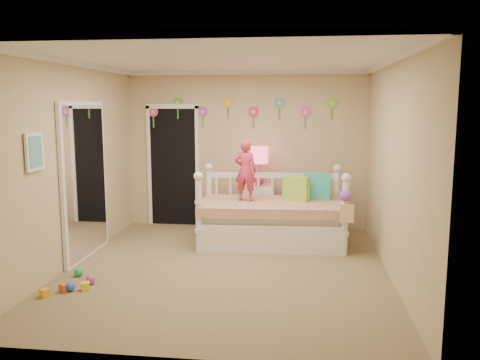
# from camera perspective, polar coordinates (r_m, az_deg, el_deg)

# --- Properties ---
(floor) EXTENTS (4.00, 4.50, 0.01)m
(floor) POSITION_cam_1_polar(r_m,az_deg,el_deg) (6.35, -1.58, -10.21)
(floor) COLOR #7F684C
(floor) RESTS_ON ground
(ceiling) EXTENTS (4.00, 4.50, 0.01)m
(ceiling) POSITION_cam_1_polar(r_m,az_deg,el_deg) (6.04, -1.68, 13.85)
(ceiling) COLOR white
(ceiling) RESTS_ON floor
(back_wall) EXTENTS (4.00, 0.01, 2.60)m
(back_wall) POSITION_cam_1_polar(r_m,az_deg,el_deg) (8.28, 0.70, 3.44)
(back_wall) COLOR tan
(back_wall) RESTS_ON floor
(left_wall) EXTENTS (0.01, 4.50, 2.60)m
(left_wall) POSITION_cam_1_polar(r_m,az_deg,el_deg) (6.66, -18.92, 1.69)
(left_wall) COLOR tan
(left_wall) RESTS_ON floor
(right_wall) EXTENTS (0.01, 4.50, 2.60)m
(right_wall) POSITION_cam_1_polar(r_m,az_deg,el_deg) (6.09, 17.32, 1.15)
(right_wall) COLOR tan
(right_wall) RESTS_ON floor
(crown_molding) EXTENTS (4.00, 4.50, 0.06)m
(crown_molding) POSITION_cam_1_polar(r_m,az_deg,el_deg) (6.03, -1.68, 13.56)
(crown_molding) COLOR white
(crown_molding) RESTS_ON ceiling
(daybed) EXTENTS (2.18, 1.24, 1.16)m
(daybed) POSITION_cam_1_polar(r_m,az_deg,el_deg) (7.32, 3.67, -2.98)
(daybed) COLOR white
(daybed) RESTS_ON floor
(pillow_turquoise) EXTENTS (0.40, 0.18, 0.39)m
(pillow_turquoise) POSITION_cam_1_polar(r_m,az_deg,el_deg) (7.52, 8.92, -0.74)
(pillow_turquoise) COLOR #23B09F
(pillow_turquoise) RESTS_ON daybed
(pillow_lime) EXTENTS (0.41, 0.28, 0.36)m
(pillow_lime) POSITION_cam_1_polar(r_m,az_deg,el_deg) (7.37, 6.49, -0.99)
(pillow_lime) COLOR #9DC93D
(pillow_lime) RESTS_ON daybed
(child) EXTENTS (0.36, 0.26, 0.90)m
(child) POSITION_cam_1_polar(r_m,az_deg,el_deg) (7.26, 0.64, 1.08)
(child) COLOR #D12F51
(child) RESTS_ON daybed
(nightstand) EXTENTS (0.46, 0.35, 0.77)m
(nightstand) POSITION_cam_1_polar(r_m,az_deg,el_deg) (8.08, 2.23, -3.27)
(nightstand) COLOR white
(nightstand) RESTS_ON floor
(table_lamp) EXTENTS (0.28, 0.28, 0.62)m
(table_lamp) POSITION_cam_1_polar(r_m,az_deg,el_deg) (7.96, 2.27, 2.34)
(table_lamp) COLOR #F42088
(table_lamp) RESTS_ON nightstand
(closet_doorway) EXTENTS (0.90, 0.04, 2.07)m
(closet_doorway) POSITION_cam_1_polar(r_m,az_deg,el_deg) (8.52, -7.71, 1.71)
(closet_doorway) COLOR black
(closet_doorway) RESTS_ON back_wall
(flower_decals) EXTENTS (3.40, 0.02, 0.50)m
(flower_decals) POSITION_cam_1_polar(r_m,az_deg,el_deg) (8.24, 0.07, 7.87)
(flower_decals) COLOR #B2668C
(flower_decals) RESTS_ON back_wall
(mirror_closet) EXTENTS (0.07, 1.30, 2.10)m
(mirror_closet) POSITION_cam_1_polar(r_m,az_deg,el_deg) (6.94, -17.45, -0.06)
(mirror_closet) COLOR white
(mirror_closet) RESTS_ON left_wall
(wall_picture) EXTENTS (0.05, 0.34, 0.42)m
(wall_picture) POSITION_cam_1_polar(r_m,az_deg,el_deg) (5.82, -22.62, 3.03)
(wall_picture) COLOR white
(wall_picture) RESTS_ON left_wall
(hanging_bag) EXTENTS (0.20, 0.16, 0.36)m
(hanging_bag) POSITION_cam_1_polar(r_m,az_deg,el_deg) (6.74, 12.05, -3.08)
(hanging_bag) COLOR beige
(hanging_bag) RESTS_ON daybed
(toy_scatter) EXTENTS (1.15, 1.48, 0.11)m
(toy_scatter) POSITION_cam_1_polar(r_m,az_deg,el_deg) (6.24, -18.93, -10.52)
(toy_scatter) COLOR #996666
(toy_scatter) RESTS_ON floor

